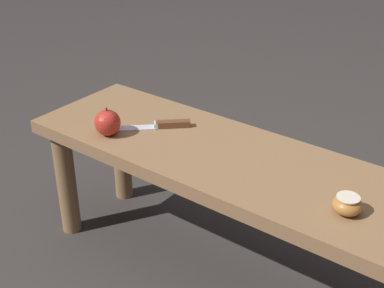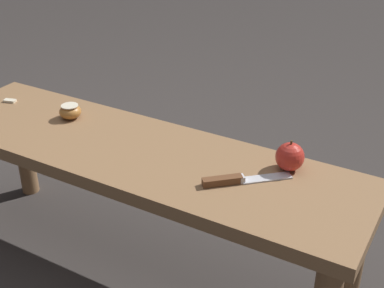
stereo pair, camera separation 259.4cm
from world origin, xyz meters
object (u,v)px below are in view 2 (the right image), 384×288
wooden_bench (137,169)px  apple_whole (290,157)px  apple_cut (70,111)px  knife (234,180)px

wooden_bench → apple_whole: 0.45m
wooden_bench → apple_cut: apple_cut is taller
wooden_bench → knife: 0.33m
knife → apple_whole: 0.17m
apple_cut → apple_whole: bearing=-176.1°
apple_cut → knife: bearing=172.4°
knife → apple_whole: (-0.10, -0.13, 0.03)m
knife → apple_whole: size_ratio=2.24×
wooden_bench → apple_cut: (0.30, -0.06, 0.09)m
apple_whole → wooden_bench: bearing=14.9°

